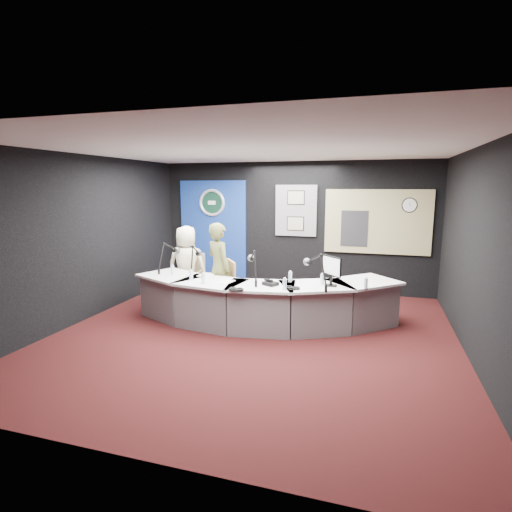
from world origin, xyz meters
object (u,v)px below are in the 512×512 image
(broadcast_desk, at_px, (260,302))
(armchair_right, at_px, (219,286))
(person_woman, at_px, (219,269))
(person_man, at_px, (187,265))
(armchair_left, at_px, (187,279))

(broadcast_desk, relative_size, armchair_right, 4.50)
(broadcast_desk, height_order, person_woman, person_woman)
(broadcast_desk, distance_m, person_man, 1.85)
(armchair_left, bearing_deg, armchair_right, -28.58)
(person_man, bearing_deg, armchair_right, 147.07)
(armchair_left, height_order, person_man, person_man)
(armchair_right, height_order, person_man, person_man)
(broadcast_desk, distance_m, armchair_left, 1.81)
(armchair_left, bearing_deg, person_man, 0.00)
(armchair_right, bearing_deg, person_woman, 0.00)
(broadcast_desk, height_order, armchair_left, armchair_left)
(armchair_right, xyz_separation_m, person_woman, (0.00, 0.00, 0.32))
(broadcast_desk, relative_size, armchair_left, 4.43)
(armchair_right, bearing_deg, armchair_left, -150.48)
(broadcast_desk, xyz_separation_m, person_woman, (-0.86, 0.31, 0.45))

